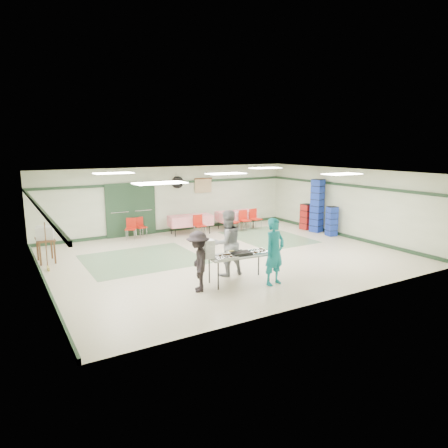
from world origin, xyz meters
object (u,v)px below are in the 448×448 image
crate_stack_red (307,217)px  office_printer (45,233)px  volunteer_teal (275,252)px  chair_c (254,217)px  crate_stack_blue_b (332,221)px  chair_a (244,218)px  serving_table (240,256)px  broom (46,245)px  dining_table_b (190,220)px  chair_d (199,223)px  dining_table_a (236,215)px  chair_loose_a (140,225)px  crate_stack_blue_a (317,206)px  chair_b (232,220)px  chair_loose_b (131,226)px  printer_table (45,242)px  volunteer_dark (198,261)px  volunteer_grey (227,243)px

crate_stack_red → office_printer: 10.31m
volunteer_teal → chair_c: volunteer_teal is taller
crate_stack_blue_b → office_printer: size_ratio=2.44×
chair_a → serving_table: bearing=-121.5°
crate_stack_red → broom: bearing=-176.9°
broom → dining_table_b: bearing=7.8°
chair_d → dining_table_a: bearing=16.3°
serving_table → crate_stack_blue_b: size_ratio=1.50×
chair_d → broom: (-5.79, -1.74, 0.21)m
dining_table_b → chair_loose_a: (-1.96, 0.47, -0.09)m
serving_table → crate_stack_blue_a: crate_stack_blue_a is taller
dining_table_b → chair_d: 0.58m
chair_d → chair_b: bearing=0.8°
dining_table_a → chair_loose_a: (-4.16, 0.47, -0.09)m
serving_table → dining_table_a: dining_table_a is taller
dining_table_b → chair_loose_b: (-2.39, 0.27, -0.07)m
volunteer_teal → printer_table: 7.10m
crate_stack_red → printer_table: bearing=178.1°
volunteer_dark → chair_loose_a: bearing=-164.2°
volunteer_dark → chair_loose_a: size_ratio=1.93×
dining_table_a → chair_b: (-0.54, -0.58, -0.06)m
serving_table → chair_b: size_ratio=2.12×
printer_table → office_printer: 0.32m
volunteer_teal → chair_a: volunteer_teal is taller
chair_c → printer_table: bearing=175.8°
dining_table_a → chair_loose_b: (-4.59, 0.27, -0.07)m
chair_a → chair_b: (-0.59, -0.01, -0.01)m
volunteer_grey → office_printer: volunteer_grey is taller
chair_loose_b → serving_table: bearing=-53.3°
crate_stack_blue_a → office_printer: bearing=175.1°
chair_b → crate_stack_blue_b: 4.01m
chair_d → printer_table: (-5.71, -0.83, 0.10)m
printer_table → broom: broom is taller
printer_table → broom: bearing=-95.6°
serving_table → chair_a: size_ratio=2.07×
volunteer_dark → dining_table_b: (2.69, 6.02, -0.19)m
chair_c → crate_stack_blue_a: crate_stack_blue_a is taller
chair_a → crate_stack_red: size_ratio=0.78×
serving_table → chair_d: (1.56, 5.43, -0.19)m
volunteer_grey → crate_stack_red: (6.13, 3.57, -0.36)m
volunteer_teal → chair_loose_b: 7.04m
crate_stack_red → broom: broom is taller
volunteer_grey → chair_c: (4.22, 4.75, -0.37)m
dining_table_b → chair_c: (2.78, -0.57, -0.03)m
volunteer_dark → crate_stack_blue_a: bearing=138.7°
serving_table → dining_table_b: 6.18m
dining_table_a → printer_table: 7.93m
chair_d → office_printer: office_printer is taller
volunteer_grey → broom: 5.21m
chair_b → crate_stack_blue_a: size_ratio=0.38×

